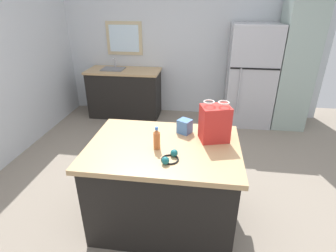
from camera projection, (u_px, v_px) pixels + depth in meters
ground at (174, 194)px, 3.13m from camera, size 6.29×6.29×0.00m
back_wall at (190, 46)px, 4.92m from camera, size 4.81×0.13×2.58m
kitchen_island at (164, 184)px, 2.60m from camera, size 1.38×1.00×0.87m
refrigerator at (250, 76)px, 4.61m from camera, size 0.79×0.69×1.72m
tall_cabinet at (295, 64)px, 4.42m from camera, size 0.55×0.61×2.20m
sink_counter at (125, 92)px, 5.09m from camera, size 1.35×0.63×1.08m
shopping_bag at (215, 123)px, 2.43m from camera, size 0.30×0.26×0.38m
small_box at (185, 126)px, 2.61m from camera, size 0.16×0.16×0.14m
bottle at (157, 139)px, 2.32m from camera, size 0.06×0.06×0.21m
ear_defenders at (170, 158)px, 2.18m from camera, size 0.20×0.20×0.06m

